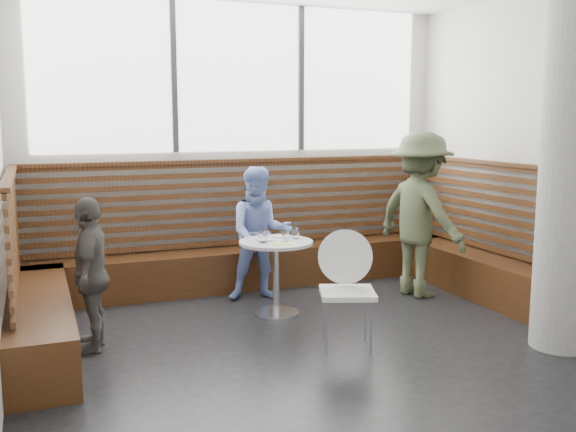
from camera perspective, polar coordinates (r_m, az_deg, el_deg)
name	(u,v)px	position (r m, az deg, el deg)	size (l,w,h in m)	color
room	(334,159)	(5.12, 4.15, 5.09)	(5.00, 5.00, 3.20)	silver
booth	(261,260)	(6.92, -2.38, -3.96)	(5.00, 2.50, 1.44)	#391F0E
concrete_column	(572,158)	(5.72, 23.91, 4.73)	(0.50, 0.50, 3.20)	gray
cafe_table	(276,262)	(6.28, -1.07, -4.11)	(0.72, 0.72, 0.74)	silver
cafe_chair	(343,279)	(5.44, 4.94, -5.64)	(0.47, 0.46, 0.98)	white
adult_man	(420,215)	(7.06, 11.69, 0.11)	(1.15, 0.66, 1.78)	#4B5337
child_back	(260,234)	(6.78, -2.49, -1.61)	(0.69, 0.54, 1.42)	#859CE7
child_left	(91,274)	(5.57, -17.11, -4.96)	(0.75, 0.31, 1.29)	#534F4B
plate_near	(265,240)	(6.27, -2.08, -2.10)	(0.18, 0.18, 0.01)	white
plate_far	(281,236)	(6.44, -0.67, -1.81)	(0.19, 0.19, 0.01)	white
glass_left	(263,236)	(6.15, -2.23, -1.81)	(0.08, 0.08, 0.12)	white
glass_mid	(285,236)	(6.18, -0.23, -1.80)	(0.07, 0.07, 0.11)	white
glass_right	(295,233)	(6.36, 0.66, -1.50)	(0.07, 0.07, 0.11)	white
menu_card	(286,243)	(6.10, -0.20, -2.44)	(0.21, 0.15, 0.00)	#A5C64C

